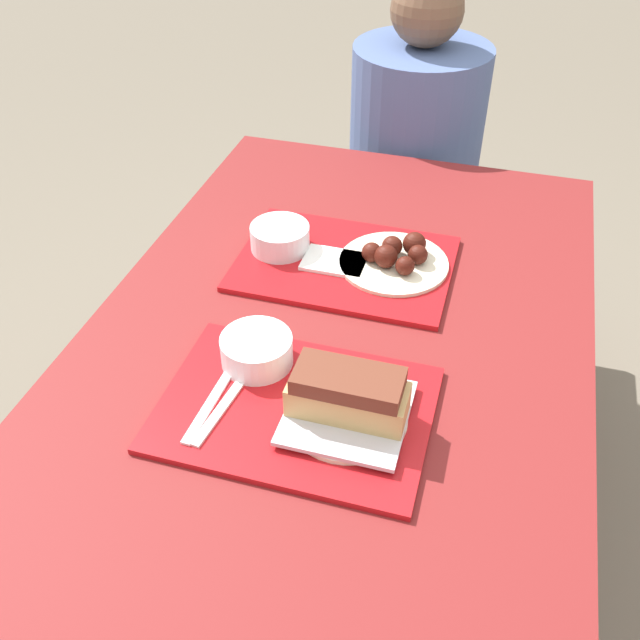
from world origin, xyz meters
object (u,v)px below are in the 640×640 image
bowl_coleslaw_far (280,236)px  tray_far (345,264)px  wings_plate_far (396,257)px  person_seated_across (416,132)px  bowl_coleslaw_near (257,349)px  brisket_sandwich_plate (348,400)px  tray_near (296,409)px

bowl_coleslaw_far → tray_far: bearing=-3.7°
tray_far → wings_plate_far: size_ratio=1.95×
tray_far → person_seated_across: 0.74m
bowl_coleslaw_near → brisket_sandwich_plate: 0.20m
bowl_coleslaw_far → wings_plate_far: size_ratio=0.55×
bowl_coleslaw_near → person_seated_across: bearing=85.4°
brisket_sandwich_plate → person_seated_across: person_seated_across is taller
brisket_sandwich_plate → wings_plate_far: size_ratio=0.86×
tray_near → bowl_coleslaw_far: bowl_coleslaw_far is taller
bowl_coleslaw_near → wings_plate_far: size_ratio=0.55×
bowl_coleslaw_near → bowl_coleslaw_far: 0.35m
brisket_sandwich_plate → tray_far: bearing=105.2°
bowl_coleslaw_far → tray_near: bearing=-68.3°
wings_plate_far → tray_far: bearing=-170.0°
bowl_coleslaw_far → wings_plate_far: 0.25m
tray_near → brisket_sandwich_plate: bearing=-0.0°
wings_plate_far → person_seated_across: person_seated_across is taller
bowl_coleslaw_far → person_seated_across: person_seated_across is taller
tray_far → brisket_sandwich_plate: size_ratio=2.26×
tray_far → bowl_coleslaw_far: bowl_coleslaw_far is taller
bowl_coleslaw_far → person_seated_across: 0.75m
tray_far → brisket_sandwich_plate: 0.44m
person_seated_across → wings_plate_far: bearing=-83.3°
brisket_sandwich_plate → tray_near: bearing=180.0°
wings_plate_far → tray_near: bearing=-99.8°
tray_near → bowl_coleslaw_near: 0.13m
bowl_coleslaw_near → person_seated_across: (0.09, 1.08, -0.07)m
brisket_sandwich_plate → person_seated_across: size_ratio=0.26×
brisket_sandwich_plate → bowl_coleslaw_far: 0.50m
tray_far → wings_plate_far: 0.11m
bowl_coleslaw_near → brisket_sandwich_plate: (0.18, -0.08, 0.01)m
brisket_sandwich_plate → bowl_coleslaw_near: bearing=155.4°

